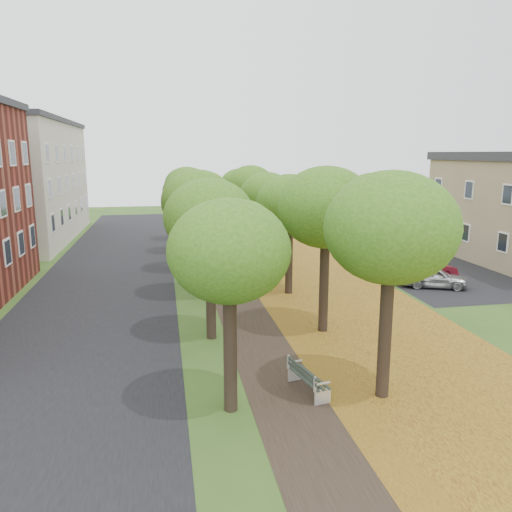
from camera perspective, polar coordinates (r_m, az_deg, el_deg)
name	(u,v)px	position (r m, az deg, el deg)	size (l,w,h in m)	color
ground	(302,403)	(15.98, 5.29, -16.38)	(120.00, 120.00, 0.00)	#2D4C19
street_asphalt	(103,287)	(29.72, -17.04, -3.46)	(8.00, 70.00, 0.01)	black
footpath	(234,281)	(29.77, -2.54, -2.92)	(3.20, 70.00, 0.01)	black
leaf_verge	(315,278)	(30.84, 6.71, -2.47)	(7.50, 70.00, 0.01)	#A5851E
parking_lot	(433,268)	(35.12, 19.59, -1.34)	(9.00, 16.00, 0.01)	black
tree_row_west	(195,199)	(28.71, -7.01, 6.48)	(3.60, 33.60, 6.52)	black
tree_row_east	(277,198)	(29.39, 2.43, 6.68)	(3.60, 33.60, 6.52)	black
building_cream	(9,180)	(48.39, -26.39, 7.76)	(10.30, 20.30, 10.40)	beige
bench	(307,378)	(16.42, 5.83, -13.71)	(0.97, 2.02, 0.92)	#2A352F
car_silver	(434,277)	(30.06, 19.68, -2.27)	(1.44, 3.59, 1.22)	#A4A5A9
car_red	(420,269)	(31.42, 18.21, -1.39)	(1.51, 4.34, 1.43)	maroon
car_grey	(392,258)	(34.72, 15.24, -0.18)	(1.71, 4.21, 1.22)	#323337
car_white	(392,258)	(34.71, 15.25, -0.19)	(2.02, 4.38, 1.22)	silver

